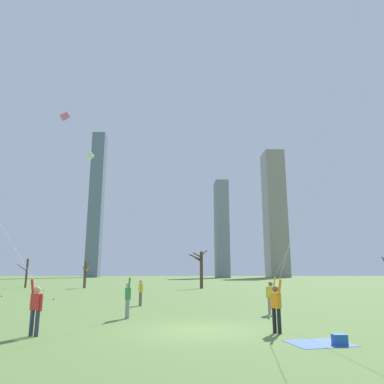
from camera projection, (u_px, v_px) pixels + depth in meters
name	position (u px, v px, depth m)	size (l,w,h in m)	color
ground_plane	(199.00, 330.00, 13.40)	(400.00, 400.00, 0.00)	#5B7A3D
kite_flyer_far_back_teal	(11.00, 257.00, 13.75)	(7.01, 5.62, 8.83)	#33384C
kite_flyer_foreground_right_green	(318.00, 196.00, 18.43)	(9.39, 5.74, 19.99)	gray
kite_flyer_midfield_right_blue	(304.00, 205.00, 12.48)	(4.48, 7.01, 18.37)	black
kite_flyer_foreground_left_yellow	(134.00, 211.00, 16.43)	(2.08, 8.72, 22.73)	gray
bystander_far_off_by_trees	(141.00, 291.00, 23.40)	(0.31, 0.48, 1.62)	#726656
distant_kite_drifting_left_pink	(61.00, 128.00, 39.23)	(3.43, 4.36, 19.41)	pink
distant_kite_drifting_right_white	(87.00, 164.00, 46.66)	(4.55, 1.98, 17.42)	white
picnic_spot	(331.00, 341.00, 10.80)	(2.03, 1.72, 0.31)	#3359B2
bare_tree_far_right_edge	(26.00, 272.00, 50.73)	(1.16, 2.53, 3.95)	#4C3828
bare_tree_leftmost	(85.00, 273.00, 49.35)	(1.16, 2.73, 3.55)	brown
bare_tree_right_of_center	(201.00, 267.00, 48.40)	(2.58, 2.25, 5.11)	#4C3828
skyline_wide_slab	(222.00, 229.00, 143.06)	(5.10, 9.03, 37.86)	gray
skyline_short_annex	(275.00, 213.00, 152.73)	(7.92, 10.77, 53.01)	gray
skyline_slender_spire	(96.00, 203.00, 156.24)	(5.53, 6.06, 62.75)	slate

